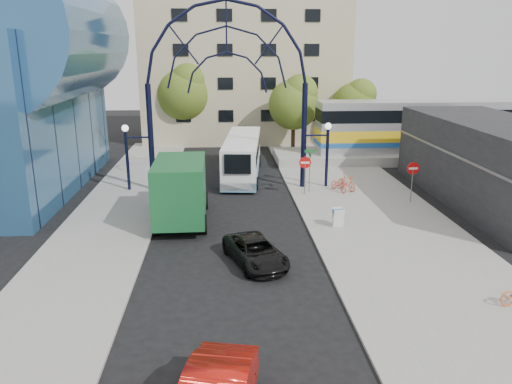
{
  "coord_description": "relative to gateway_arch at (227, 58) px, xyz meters",
  "views": [
    {
      "loc": [
        -0.34,
        -18.35,
        9.12
      ],
      "look_at": [
        1.29,
        6.0,
        2.09
      ],
      "focal_mm": 35.0,
      "sensor_mm": 36.0,
      "label": 1
    }
  ],
  "objects": [
    {
      "name": "ground",
      "position": [
        0.0,
        -14.0,
        -8.56
      ],
      "size": [
        120.0,
        120.0,
        0.0
      ],
      "primitive_type": "plane",
      "color": "black",
      "rests_on": "ground"
    },
    {
      "name": "sidewalk_east",
      "position": [
        8.0,
        -10.0,
        -8.5
      ],
      "size": [
        8.0,
        56.0,
        0.12
      ],
      "primitive_type": "cube",
      "color": "gray",
      "rests_on": "ground"
    },
    {
      "name": "plaza_west",
      "position": [
        -6.5,
        -8.0,
        -8.5
      ],
      "size": [
        5.0,
        50.0,
        0.12
      ],
      "primitive_type": "cube",
      "color": "gray",
      "rests_on": "ground"
    },
    {
      "name": "gateway_arch",
      "position": [
        0.0,
        0.0,
        0.0
      ],
      "size": [
        13.64,
        0.44,
        12.1
      ],
      "color": "black",
      "rests_on": "ground"
    },
    {
      "name": "stop_sign",
      "position": [
        4.8,
        -2.0,
        -6.56
      ],
      "size": [
        0.8,
        0.07,
        2.5
      ],
      "color": "slate",
      "rests_on": "sidewalk_east"
    },
    {
      "name": "do_not_enter_sign",
      "position": [
        11.0,
        -4.0,
        -6.58
      ],
      "size": [
        0.76,
        0.07,
        2.48
      ],
      "color": "slate",
      "rests_on": "sidewalk_east"
    },
    {
      "name": "street_name_sign",
      "position": [
        5.2,
        -1.4,
        -6.43
      ],
      "size": [
        0.7,
        0.7,
        2.8
      ],
      "color": "slate",
      "rests_on": "sidewalk_east"
    },
    {
      "name": "sandwich_board",
      "position": [
        5.6,
        -8.02,
        -7.81
      ],
      "size": [
        0.55,
        0.61,
        0.99
      ],
      "color": "white",
      "rests_on": "sidewalk_east"
    },
    {
      "name": "commercial_block_east",
      "position": [
        16.0,
        -4.0,
        -6.06
      ],
      "size": [
        6.0,
        16.0,
        5.0
      ],
      "primitive_type": "cube",
      "color": "black",
      "rests_on": "ground"
    },
    {
      "name": "apartment_block",
      "position": [
        2.0,
        20.97,
        -1.55
      ],
      "size": [
        20.0,
        12.1,
        14.0
      ],
      "color": "#CAB38C",
      "rests_on": "ground"
    },
    {
      "name": "train_platform",
      "position": [
        20.0,
        8.0,
        -8.16
      ],
      "size": [
        32.0,
        5.0,
        0.8
      ],
      "primitive_type": "cube",
      "color": "gray",
      "rests_on": "ground"
    },
    {
      "name": "train_car",
      "position": [
        20.0,
        8.0,
        -5.66
      ],
      "size": [
        25.1,
        3.05,
        4.2
      ],
      "color": "#B7B7BC",
      "rests_on": "train_platform"
    },
    {
      "name": "tree_north_a",
      "position": [
        6.12,
        11.93,
        -3.95
      ],
      "size": [
        4.48,
        4.48,
        7.0
      ],
      "color": "#382314",
      "rests_on": "ground"
    },
    {
      "name": "tree_north_b",
      "position": [
        -3.88,
        15.93,
        -3.29
      ],
      "size": [
        5.12,
        5.12,
        8.0
      ],
      "color": "#382314",
      "rests_on": "ground"
    },
    {
      "name": "tree_north_c",
      "position": [
        12.12,
        13.93,
        -4.28
      ],
      "size": [
        4.16,
        4.16,
        6.5
      ],
      "color": "#382314",
      "rests_on": "ground"
    },
    {
      "name": "city_bus",
      "position": [
        1.08,
        3.72,
        -7.05
      ],
      "size": [
        3.36,
        10.69,
        2.89
      ],
      "rotation": [
        0.0,
        0.0,
        -0.1
      ],
      "color": "white",
      "rests_on": "ground"
    },
    {
      "name": "green_truck",
      "position": [
        -2.64,
        -6.11,
        -6.79
      ],
      "size": [
        2.82,
        7.06,
        3.54
      ],
      "rotation": [
        0.0,
        0.0,
        0.01
      ],
      "color": "black",
      "rests_on": "ground"
    },
    {
      "name": "black_suv",
      "position": [
        0.99,
        -12.17,
        -7.98
      ],
      "size": [
        3.1,
        4.51,
        1.15
      ],
      "primitive_type": "imported",
      "rotation": [
        0.0,
        0.0,
        0.32
      ],
      "color": "black",
      "rests_on": "ground"
    },
    {
      "name": "bike_near_a",
      "position": [
        7.19,
        -1.32,
        -7.99
      ],
      "size": [
        1.15,
        1.78,
        0.88
      ],
      "primitive_type": "imported",
      "rotation": [
        0.0,
        0.0,
        0.37
      ],
      "color": "#EF492F",
      "rests_on": "sidewalk_east"
    },
    {
      "name": "bike_near_b",
      "position": [
        7.75,
        -1.1,
        -7.91
      ],
      "size": [
        1.18,
        1.81,
        1.06
      ],
      "primitive_type": "imported",
      "rotation": [
        0.0,
        0.0,
        0.43
      ],
      "color": "#DA522B",
      "rests_on": "sidewalk_east"
    }
  ]
}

